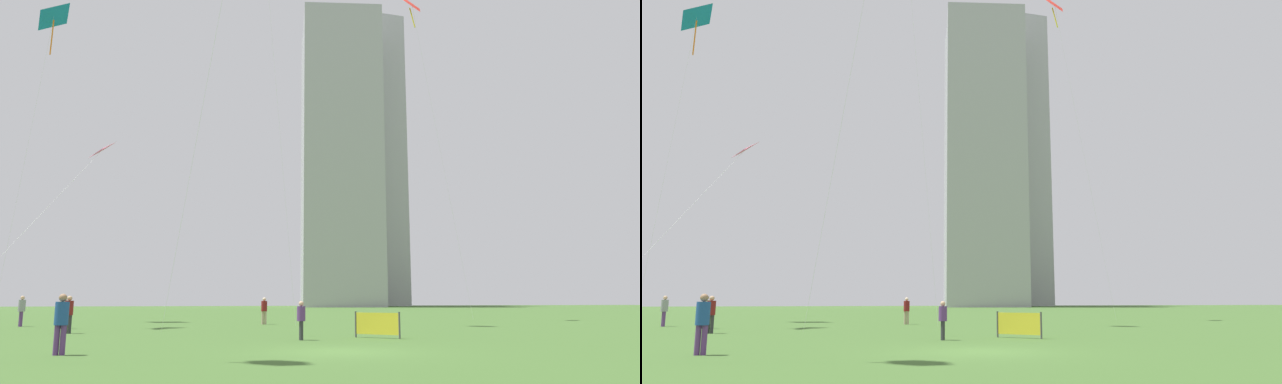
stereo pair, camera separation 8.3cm
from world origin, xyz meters
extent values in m
plane|color=#3D6028|center=(0.00, 0.00, 0.00)|extent=(280.00, 280.00, 0.00)
cylinder|color=#2D2D33|center=(0.00, 5.51, 0.38)|extent=(0.14, 0.14, 0.76)
cylinder|color=#2D2D33|center=(0.01, 5.66, 0.38)|extent=(0.14, 0.14, 0.76)
cylinder|color=#593372|center=(0.00, 5.58, 1.07)|extent=(0.35, 0.35, 0.60)
sphere|color=tan|center=(0.00, 5.58, 1.47)|extent=(0.21, 0.21, 0.21)
cylinder|color=#593372|center=(-8.43, 1.06, 0.44)|extent=(0.16, 0.16, 0.88)
cylinder|color=#593372|center=(-8.61, 1.08, 0.44)|extent=(0.16, 0.16, 0.88)
cylinder|color=#1E478C|center=(-8.52, 1.07, 1.23)|extent=(0.40, 0.40, 0.70)
sphere|color=#997051|center=(-8.52, 1.07, 1.69)|extent=(0.24, 0.24, 0.24)
cylinder|color=tan|center=(1.27, 21.26, 0.43)|extent=(0.16, 0.16, 0.87)
cylinder|color=tan|center=(1.10, 21.29, 0.43)|extent=(0.16, 0.16, 0.87)
cylinder|color=maroon|center=(1.19, 21.27, 1.21)|extent=(0.40, 0.40, 0.69)
sphere|color=beige|center=(1.19, 21.27, 1.67)|extent=(0.23, 0.23, 0.23)
cylinder|color=#2D2D33|center=(-9.87, 13.17, 0.44)|extent=(0.17, 0.17, 0.88)
cylinder|color=#2D2D33|center=(-10.05, 13.21, 0.44)|extent=(0.17, 0.17, 0.88)
cylinder|color=maroon|center=(-9.96, 13.19, 1.23)|extent=(0.41, 0.41, 0.70)
sphere|color=tan|center=(-9.96, 13.19, 1.70)|extent=(0.24, 0.24, 0.24)
cylinder|color=#593372|center=(-13.84, 21.96, 0.45)|extent=(0.17, 0.17, 0.91)
cylinder|color=#593372|center=(-13.93, 22.13, 0.45)|extent=(0.17, 0.17, 0.91)
cylinder|color=gray|center=(-13.89, 22.05, 1.27)|extent=(0.42, 0.42, 0.72)
sphere|color=tan|center=(-13.89, 22.05, 1.75)|extent=(0.25, 0.25, 0.25)
cylinder|color=#2D2D33|center=(-10.91, 18.43, 0.45)|extent=(0.17, 0.17, 0.90)
cylinder|color=#2D2D33|center=(-11.06, 18.54, 0.45)|extent=(0.17, 0.17, 0.90)
cylinder|color=tan|center=(-10.98, 18.48, 1.26)|extent=(0.41, 0.41, 0.72)
sphere|color=brown|center=(-10.98, 18.48, 1.74)|extent=(0.24, 0.24, 0.24)
cylinder|color=silver|center=(-16.20, 29.85, 12.28)|extent=(2.07, 1.05, 24.55)
pyramid|color=blue|center=(-15.19, 30.38, 24.59)|extent=(3.12, 3.04, 1.27)
cylinder|color=orange|center=(-15.17, 30.37, 22.75)|extent=(0.17, 0.17, 3.00)
cylinder|color=silver|center=(-12.35, 14.69, 5.43)|extent=(5.63, 9.21, 10.87)
pyramid|color=#E5598C|center=(-9.57, 19.28, 10.89)|extent=(1.57, 1.50, 1.02)
cylinder|color=silver|center=(17.42, 26.27, 13.80)|extent=(5.10, 0.77, 27.60)
pyramid|color=red|center=(14.89, 25.86, 27.62)|extent=(2.08, 1.96, 1.59)
cylinder|color=yellow|center=(14.88, 25.89, 26.33)|extent=(0.47, 0.27, 1.92)
cylinder|color=silver|center=(1.22, 18.83, 16.98)|extent=(2.91, 1.24, 33.95)
cube|color=#A8A8AD|center=(35.28, 112.42, 35.64)|extent=(21.72, 21.08, 71.28)
cube|color=#A8A8AD|center=(44.83, 132.69, 40.06)|extent=(24.38, 22.47, 80.13)
cylinder|color=#4C4C4C|center=(2.76, 6.72, 0.56)|extent=(0.08, 0.08, 1.13)
cylinder|color=#4C4C4C|center=(4.19, 5.19, 0.56)|extent=(0.08, 0.08, 1.13)
cube|color=yellow|center=(3.48, 5.96, 0.61)|extent=(1.46, 1.55, 0.93)
camera|label=1|loc=(-5.71, -18.29, 1.63)|focal=32.67mm
camera|label=2|loc=(-5.63, -18.31, 1.63)|focal=32.67mm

